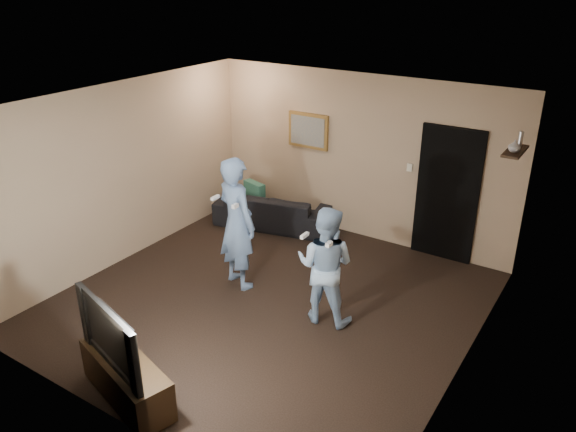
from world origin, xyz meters
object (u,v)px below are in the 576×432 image
Objects in this scene: sofa at (273,210)px; wii_player_left at (237,223)px; television at (120,332)px; tv_console at (127,379)px; wii_player_right at (325,265)px.

sofa is 1.05× the size of wii_player_left.
sofa is 4.44m from television.
wii_player_left reaches higher than tv_console.
tv_console is (1.14, -4.26, -0.03)m from sofa.
wii_player_right is at bearing 83.71° from television.
television is at bearing 91.98° from sofa.
wii_player_left is at bearing 175.74° from wii_player_right.
wii_player_right is at bearing 124.12° from sofa.
wii_player_right reaches higher than sofa.
television is at bearing 0.00° from tv_console.
sofa is 2.06m from wii_player_left.
wii_player_right is at bearing -4.26° from wii_player_left.
wii_player_right is (0.95, 2.32, 0.50)m from tv_console.
wii_player_left is 1.22× the size of wii_player_right.
television reaches higher than tv_console.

